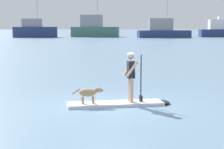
# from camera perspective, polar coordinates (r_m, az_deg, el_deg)

# --- Properties ---
(ground_plane) EXTENTS (400.00, 400.00, 0.00)m
(ground_plane) POSITION_cam_1_polar(r_m,az_deg,el_deg) (13.05, 0.48, -4.48)
(ground_plane) COLOR slate
(paddleboard) EXTENTS (3.49, 1.01, 0.10)m
(paddleboard) POSITION_cam_1_polar(r_m,az_deg,el_deg) (13.08, 1.46, -4.22)
(paddleboard) COLOR silver
(paddleboard) RESTS_ON ground_plane
(person_paddler) EXTENTS (0.62, 0.50, 1.64)m
(person_paddler) POSITION_cam_1_polar(r_m,az_deg,el_deg) (12.99, 2.79, 0.16)
(person_paddler) COLOR tan
(person_paddler) RESTS_ON paddleboard
(dog) EXTENTS (1.03, 0.26, 0.52)m
(dog) POSITION_cam_1_polar(r_m,az_deg,el_deg) (12.83, -3.30, -2.68)
(dog) COLOR #997A51
(dog) RESTS_ON paddleboard
(moored_boat_port) EXTENTS (8.90, 3.13, 10.96)m
(moored_boat_port) POSITION_cam_1_polar(r_m,az_deg,el_deg) (83.04, -11.11, 6.33)
(moored_boat_port) COLOR navy
(moored_boat_port) RESTS_ON ground_plane
(moored_boat_far_starboard) EXTENTS (10.50, 5.29, 13.01)m
(moored_boat_far_starboard) POSITION_cam_1_polar(r_m,az_deg,el_deg) (84.87, -2.60, 6.66)
(moored_boat_far_starboard) COLOR #3F7266
(moored_boat_far_starboard) RESTS_ON ground_plane
(moored_boat_starboard) EXTENTS (10.72, 2.94, 11.77)m
(moored_boat_starboard) POSITION_cam_1_polar(r_m,az_deg,el_deg) (80.53, 7.37, 6.36)
(moored_boat_starboard) COLOR navy
(moored_boat_starboard) RESTS_ON ground_plane
(moored_boat_center) EXTENTS (9.71, 3.27, 4.30)m
(moored_boat_center) POSITION_cam_1_polar(r_m,az_deg,el_deg) (87.17, 15.52, 6.16)
(moored_boat_center) COLOR navy
(moored_boat_center) RESTS_ON ground_plane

